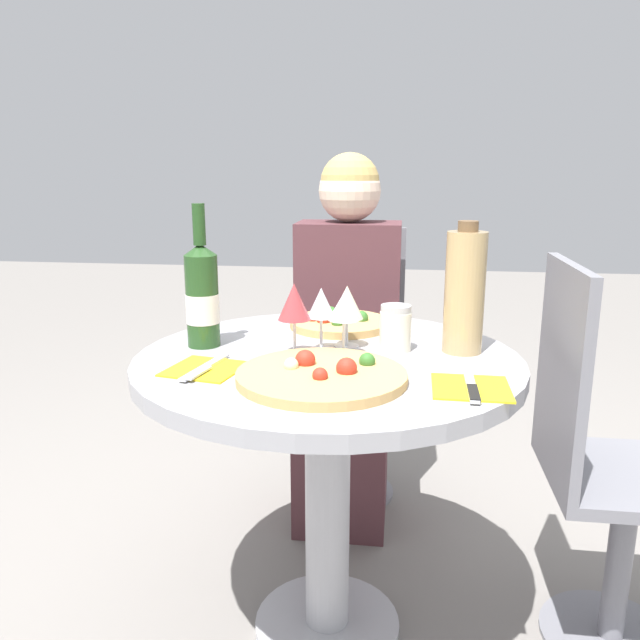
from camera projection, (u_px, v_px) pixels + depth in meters
name	position (u px, v px, depth m)	size (l,w,h in m)	color
ground_plane	(327.00, 627.00, 1.61)	(12.00, 12.00, 0.00)	gray
dining_table	(328.00, 415.00, 1.47)	(0.89, 0.89, 0.73)	#B2B2B7
chair_behind_diner	(349.00, 366.00, 2.24)	(0.38, 0.38, 0.95)	slate
seated_diner	(346.00, 352.00, 2.08)	(0.34, 0.43, 1.20)	#512D33
chair_empty_side	(601.00, 469.00, 1.47)	(0.38, 0.38, 0.95)	slate
pizza_large	(322.00, 375.00, 1.26)	(0.35, 0.35, 0.05)	tan
pizza_small_far	(338.00, 322.00, 1.69)	(0.27, 0.27, 0.05)	tan
wine_bottle	(202.00, 295.00, 1.49)	(0.08, 0.08, 0.34)	#23471E
tall_carafe	(465.00, 291.00, 1.43)	(0.09, 0.09, 0.30)	tan
sugar_shaker	(395.00, 328.00, 1.46)	(0.07, 0.07, 0.11)	silver
wine_glass_front_left	(294.00, 303.00, 1.41)	(0.08, 0.08, 0.17)	silver
wine_glass_front_right	(344.00, 308.00, 1.40)	(0.07, 0.07, 0.15)	silver
wine_glass_back_right	(347.00, 303.00, 1.48)	(0.08, 0.08, 0.15)	silver
wine_glass_center	(321.00, 305.00, 1.45)	(0.07, 0.07, 0.15)	silver
place_setting_left	(205.00, 369.00, 1.33)	(0.18, 0.19, 0.01)	yellow
place_setting_right	(471.00, 388.00, 1.21)	(0.15, 0.19, 0.01)	yellow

